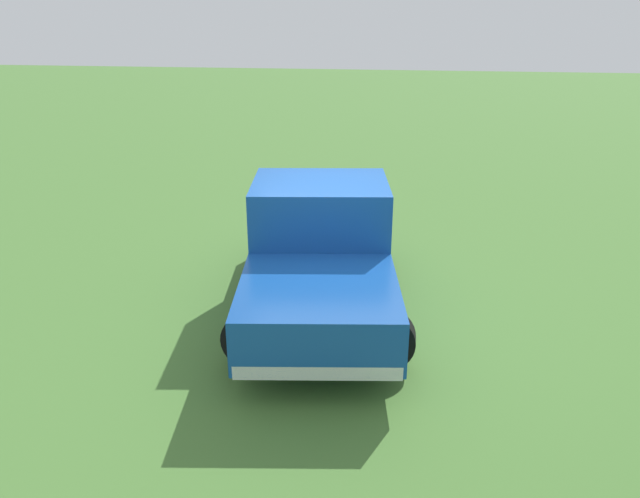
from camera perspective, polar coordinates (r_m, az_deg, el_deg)
ground_plane at (r=8.79m, az=1.15°, el=-5.11°), size 80.00×80.00×0.00m
pickup_truck at (r=8.40m, az=0.01°, el=0.36°), size 2.69×4.98×1.78m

